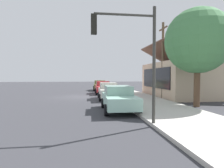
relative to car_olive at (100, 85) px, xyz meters
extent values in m
plane|color=#38383D|center=(9.34, -2.83, -0.82)|extent=(120.00, 120.00, 0.00)
cube|color=beige|center=(9.34, 2.77, -0.74)|extent=(60.00, 4.20, 0.16)
cube|color=olive|center=(0.11, 0.00, -0.14)|extent=(4.78, 2.06, 0.70)
cube|color=#61683C|center=(-0.36, 0.01, 0.49)|extent=(2.32, 1.74, 0.56)
cylinder|color=black|center=(1.61, 0.87, -0.49)|extent=(0.67, 0.25, 0.66)
cylinder|color=black|center=(1.53, -1.00, -0.49)|extent=(0.67, 0.25, 0.66)
cylinder|color=black|center=(-1.30, 0.99, -0.49)|extent=(0.67, 0.25, 0.66)
cylinder|color=black|center=(-1.38, -0.88, -0.49)|extent=(0.67, 0.25, 0.66)
cube|color=red|center=(6.10, -0.04, -0.14)|extent=(4.80, 1.84, 0.70)
cube|color=#A9272B|center=(5.63, -0.03, 0.49)|extent=(2.31, 1.59, 0.56)
cylinder|color=black|center=(7.60, 0.82, -0.49)|extent=(0.66, 0.23, 0.66)
cylinder|color=black|center=(7.57, -0.94, -0.49)|extent=(0.66, 0.23, 0.66)
cylinder|color=black|center=(4.64, 0.87, -0.49)|extent=(0.66, 0.23, 0.66)
cylinder|color=black|center=(4.61, -0.89, -0.49)|extent=(0.66, 0.23, 0.66)
cube|color=silver|center=(12.00, -0.03, -0.14)|extent=(4.45, 1.83, 0.70)
cube|color=beige|center=(11.56, -0.02, 0.49)|extent=(2.15, 1.57, 0.56)
cylinder|color=black|center=(13.39, 0.81, -0.49)|extent=(0.66, 0.23, 0.66)
cylinder|color=black|center=(13.35, -0.92, -0.49)|extent=(0.66, 0.23, 0.66)
cylinder|color=black|center=(10.65, 0.87, -0.49)|extent=(0.66, 0.23, 0.66)
cylinder|color=black|center=(10.62, -0.86, -0.49)|extent=(0.66, 0.23, 0.66)
cube|color=#9ED1BC|center=(18.19, -0.09, -0.14)|extent=(4.53, 1.96, 0.70)
cube|color=#86B1A0|center=(17.74, -0.08, 0.49)|extent=(2.19, 1.69, 0.56)
cylinder|color=black|center=(19.60, 0.81, -0.49)|extent=(0.66, 0.23, 0.66)
cylinder|color=black|center=(19.56, -1.05, -0.49)|extent=(0.66, 0.23, 0.66)
cylinder|color=black|center=(16.82, 0.87, -0.49)|extent=(0.66, 0.23, 0.66)
cylinder|color=black|center=(16.78, -0.99, -0.49)|extent=(0.66, 0.23, 0.66)
cube|color=#CCB293|center=(10.26, 9.17, 1.03)|extent=(9.43, 7.77, 3.69)
cube|color=black|center=(10.26, 5.24, 1.22)|extent=(7.54, 0.08, 2.07)
cube|color=brown|center=(10.26, 7.22, 3.91)|extent=(10.03, 4.18, 2.32)
cube|color=brown|center=(10.26, 11.11, 3.91)|extent=(10.03, 4.18, 2.32)
cylinder|color=brown|center=(17.23, 5.80, 0.92)|extent=(0.44, 0.44, 3.48)
sphere|color=#47844C|center=(17.23, 5.80, 3.95)|extent=(4.68, 4.68, 4.68)
cylinder|color=#383833|center=(22.07, 0.77, 1.78)|extent=(0.14, 0.14, 5.20)
cylinder|color=#383833|center=(22.07, -0.53, 3.98)|extent=(0.10, 2.60, 0.10)
cube|color=black|center=(22.07, -1.83, 3.53)|extent=(0.28, 0.24, 0.80)
sphere|color=red|center=(21.92, -1.83, 3.79)|extent=(0.16, 0.16, 0.16)
sphere|color=yellow|center=(21.92, -1.83, 3.53)|extent=(0.16, 0.16, 0.16)
sphere|color=green|center=(21.92, -1.83, 3.27)|extent=(0.16, 0.16, 0.16)
cylinder|color=brown|center=(12.06, 5.37, 2.93)|extent=(0.24, 0.24, 7.50)
cube|color=brown|center=(12.06, 5.37, 6.08)|extent=(1.80, 0.12, 0.12)
cylinder|color=red|center=(12.97, 1.37, -0.38)|extent=(0.22, 0.22, 0.55)
sphere|color=red|center=(12.97, 1.37, -0.04)|extent=(0.18, 0.18, 0.18)
camera|label=1|loc=(30.01, -2.17, 1.39)|focal=30.47mm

